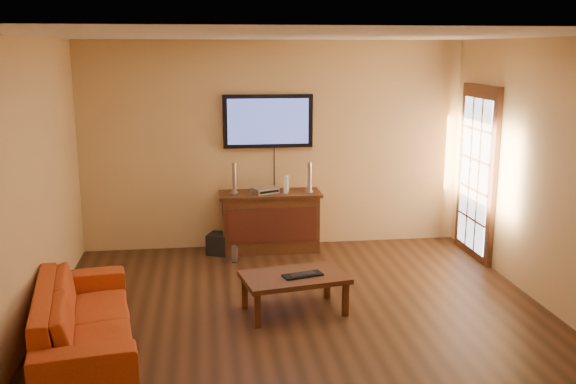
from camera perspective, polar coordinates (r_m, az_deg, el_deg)
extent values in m
plane|color=black|center=(6.39, 1.34, -11.23)|extent=(5.00, 5.00, 0.00)
plane|color=tan|center=(8.42, -1.25, 4.17)|extent=(5.00, 0.00, 5.00)
plane|color=tan|center=(6.12, -22.41, 0.01)|extent=(0.00, 5.00, 5.00)
plane|color=tan|center=(6.82, 22.63, 1.21)|extent=(0.00, 5.00, 5.00)
plane|color=white|center=(5.85, 1.48, 13.74)|extent=(5.00, 5.00, 0.00)
cube|color=#3A1C0D|center=(8.35, 16.44, 1.49)|extent=(0.06, 1.02, 2.22)
cube|color=white|center=(8.33, 16.22, 1.49)|extent=(0.01, 0.79, 1.89)
cube|color=#3A1C0D|center=(8.37, -1.59, -2.76)|extent=(1.23, 0.46, 0.74)
cube|color=black|center=(8.13, -1.42, -2.95)|extent=(1.13, 0.02, 0.44)
cube|color=#3A1C0D|center=(8.27, -1.61, -0.17)|extent=(1.31, 0.50, 0.04)
cube|color=black|center=(8.32, -1.80, 6.31)|extent=(1.16, 0.07, 0.69)
cube|color=#3D4CA0|center=(8.28, -1.77, 6.29)|extent=(1.05, 0.01, 0.58)
cube|color=#3A1C0D|center=(6.43, 0.57, -7.59)|extent=(1.11, 0.79, 0.05)
cube|color=#3A1C0D|center=(6.16, -2.72, -10.49)|extent=(0.06, 0.06, 0.34)
cube|color=#3A1C0D|center=(6.43, 5.13, -9.48)|extent=(0.06, 0.06, 0.34)
cube|color=#3A1C0D|center=(6.60, -3.88, -8.88)|extent=(0.06, 0.06, 0.34)
cube|color=#3A1C0D|center=(6.86, 3.50, -8.03)|extent=(0.06, 0.06, 0.34)
imported|color=#B13C13|center=(5.92, -17.74, -9.73)|extent=(0.91, 2.08, 0.79)
cylinder|color=silver|center=(8.24, -4.79, -0.06)|extent=(0.11, 0.11, 0.02)
cylinder|color=silver|center=(8.20, -4.81, 1.29)|extent=(0.06, 0.06, 0.38)
cylinder|color=silver|center=(8.30, 1.91, 0.07)|extent=(0.11, 0.11, 0.02)
cylinder|color=silver|center=(8.26, 1.92, 1.38)|extent=(0.06, 0.06, 0.37)
cube|color=silver|center=(8.24, -2.03, 0.17)|extent=(0.38, 0.33, 0.07)
cube|color=white|center=(8.24, -0.14, 0.70)|extent=(0.09, 0.16, 0.22)
cube|color=black|center=(8.33, -6.14, -4.59)|extent=(0.35, 0.35, 0.26)
cylinder|color=white|center=(7.99, -4.78, -5.56)|extent=(0.08, 0.08, 0.20)
sphere|color=white|center=(7.95, -4.80, -4.83)|extent=(0.04, 0.04, 0.04)
cube|color=black|center=(6.39, 1.31, -7.39)|extent=(0.42, 0.25, 0.02)
cube|color=black|center=(6.38, 1.31, -7.29)|extent=(0.28, 0.17, 0.01)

